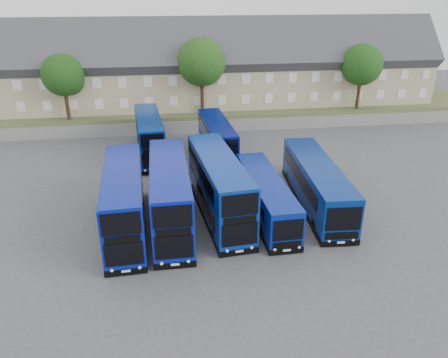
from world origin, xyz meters
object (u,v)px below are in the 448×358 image
(dd_front_mid, at_px, (170,196))
(tree_west, at_px, (64,77))
(coach_east_a, at_px, (266,198))
(tree_far, at_px, (382,54))
(tree_mid, at_px, (203,64))
(dd_front_left, at_px, (124,202))
(tree_east, at_px, (362,66))

(dd_front_mid, xyz_separation_m, tree_west, (-11.19, 23.25, 4.71))
(dd_front_mid, relative_size, coach_east_a, 1.04)
(dd_front_mid, height_order, tree_far, tree_far)
(dd_front_mid, distance_m, tree_mid, 24.89)
(tree_mid, distance_m, tree_far, 26.80)
(dd_front_mid, distance_m, coach_east_a, 7.42)
(tree_west, distance_m, tree_far, 42.58)
(dd_front_left, height_order, tree_east, tree_east)
(tree_west, bearing_deg, tree_mid, 1.79)
(dd_front_mid, xyz_separation_m, tree_far, (30.81, 30.25, 5.38))
(tree_west, distance_m, tree_east, 36.00)
(tree_west, bearing_deg, tree_far, 9.46)
(dd_front_left, bearing_deg, coach_east_a, 1.09)
(coach_east_a, distance_m, tree_far, 38.51)
(tree_east, relative_size, tree_far, 0.94)
(dd_front_mid, xyz_separation_m, tree_mid, (4.81, 23.75, 5.72))
(tree_mid, height_order, tree_far, tree_mid)
(dd_front_mid, height_order, tree_mid, tree_mid)
(dd_front_left, relative_size, tree_east, 1.45)
(dd_front_left, relative_size, dd_front_mid, 0.98)
(tree_east, bearing_deg, dd_front_mid, -136.86)
(tree_east, bearing_deg, coach_east_a, -127.28)
(dd_front_left, bearing_deg, tree_mid, 68.48)
(dd_front_left, xyz_separation_m, tree_far, (34.10, 30.68, 5.44))
(coach_east_a, height_order, tree_far, tree_far)
(dd_front_mid, height_order, coach_east_a, dd_front_mid)
(tree_west, bearing_deg, dd_front_mid, -64.29)
(dd_front_left, distance_m, coach_east_a, 10.71)
(tree_mid, bearing_deg, tree_west, -178.21)
(coach_east_a, distance_m, tree_east, 29.39)
(dd_front_left, bearing_deg, dd_front_mid, 4.47)
(coach_east_a, distance_m, tree_mid, 24.45)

